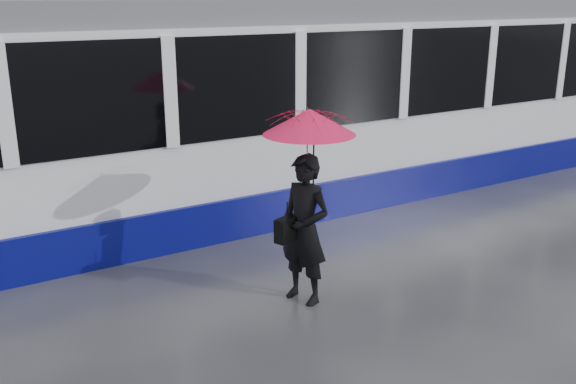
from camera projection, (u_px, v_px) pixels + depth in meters
ground at (217, 285)px, 7.87m from camera, size 90.00×90.00×0.00m
rails at (146, 225)px, 9.90m from camera, size 34.00×1.51×0.02m
tram at (172, 118)px, 9.69m from camera, size 26.00×2.56×3.35m
woman at (305, 230)px, 7.25m from camera, size 0.60×0.74×1.74m
umbrella at (309, 140)px, 6.97m from camera, size 1.30×1.30×1.17m
handbag at (287, 229)px, 7.14m from camera, size 0.34×0.23×0.45m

